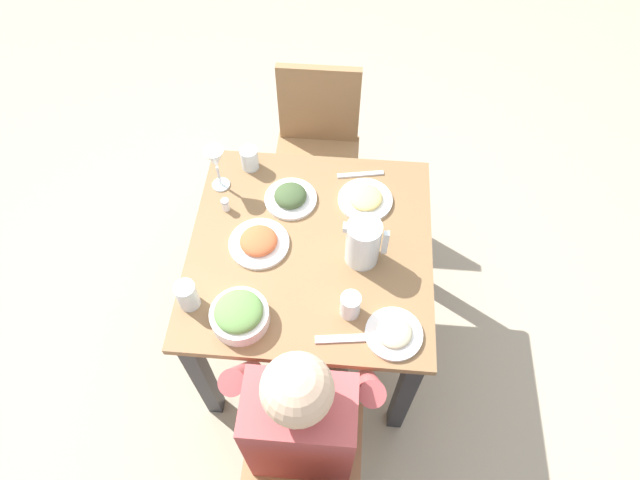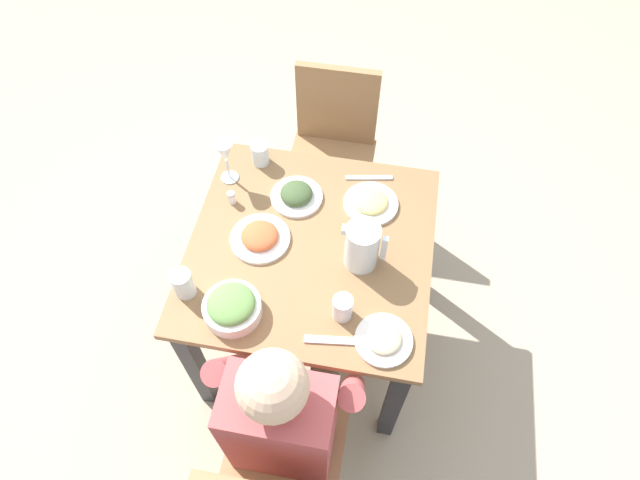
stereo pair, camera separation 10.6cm
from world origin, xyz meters
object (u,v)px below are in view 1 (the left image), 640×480
(dining_table, at_px, (311,264))
(chair_far, at_px, (317,145))
(water_glass_far_left, at_px, (187,295))
(wine_glass, at_px, (215,161))
(plate_beans, at_px, (394,333))
(plate_rice_curry, at_px, (259,242))
(water_glass_near_left, at_px, (350,305))
(water_pitcher, at_px, (363,242))
(diner_near, at_px, (305,406))
(salad_bowl, at_px, (239,314))
(salt_shaker, at_px, (226,205))
(plate_fries, at_px, (365,199))
(plate_dolmas, at_px, (291,197))
(water_glass_by_pitcher, at_px, (250,159))

(dining_table, relative_size, chair_far, 1.03)
(water_glass_far_left, height_order, wine_glass, wine_glass)
(chair_far, xyz_separation_m, plate_beans, (0.34, -1.07, 0.27))
(plate_rice_curry, distance_m, plate_beans, 0.58)
(water_glass_near_left, bearing_deg, water_pitcher, 81.93)
(dining_table, relative_size, water_pitcher, 4.64)
(dining_table, height_order, diner_near, diner_near)
(water_glass_far_left, height_order, water_glass_near_left, water_glass_far_left)
(salad_bowl, xyz_separation_m, salt_shaker, (-0.13, 0.45, -0.01))
(plate_fries, distance_m, plate_rice_curry, 0.44)
(water_pitcher, distance_m, salt_shaker, 0.55)
(plate_beans, relative_size, water_glass_far_left, 1.71)
(plate_rice_curry, bearing_deg, plate_beans, -32.74)
(dining_table, relative_size, water_glass_far_left, 7.95)
(plate_fries, bearing_deg, salad_bowl, -126.43)
(plate_beans, relative_size, wine_glass, 0.97)
(salad_bowl, height_order, water_glass_far_left, water_glass_far_left)
(dining_table, relative_size, plate_dolmas, 4.39)
(plate_beans, distance_m, water_glass_far_left, 0.69)
(water_glass_by_pitcher, height_order, wine_glass, wine_glass)
(plate_rice_curry, relative_size, water_glass_near_left, 2.25)
(plate_rice_curry, xyz_separation_m, water_glass_far_left, (-0.20, -0.25, 0.04))
(chair_far, xyz_separation_m, water_glass_near_left, (0.19, -1.00, 0.31))
(plate_rice_curry, relative_size, wine_glass, 1.12)
(diner_near, xyz_separation_m, wine_glass, (-0.40, 0.80, 0.25))
(dining_table, height_order, plate_rice_curry, plate_rice_curry)
(dining_table, bearing_deg, plate_dolmas, 114.84)
(chair_far, relative_size, plate_rice_curry, 3.91)
(plate_dolmas, height_order, water_glass_near_left, water_glass_near_left)
(salt_shaker, bearing_deg, plate_dolmas, 14.93)
(plate_rice_curry, xyz_separation_m, water_glass_by_pitcher, (-0.09, 0.37, 0.03))
(plate_rice_curry, height_order, plate_beans, plate_rice_curry)
(water_glass_by_pitcher, bearing_deg, water_pitcher, -40.51)
(water_pitcher, height_order, water_glass_near_left, water_pitcher)
(water_glass_far_left, bearing_deg, water_glass_by_pitcher, 79.94)
(plate_fries, bearing_deg, salt_shaker, -171.13)
(salad_bowl, bearing_deg, salt_shaker, 105.92)
(water_glass_far_left, distance_m, water_glass_near_left, 0.54)
(diner_near, xyz_separation_m, water_pitcher, (0.16, 0.51, 0.21))
(plate_beans, bearing_deg, salt_shaker, 143.86)
(diner_near, height_order, water_glass_near_left, diner_near)
(plate_dolmas, relative_size, wine_glass, 1.02)
(water_glass_near_left, relative_size, salt_shaker, 1.81)
(salad_bowl, bearing_deg, water_pitcher, 35.51)
(wine_glass, bearing_deg, water_glass_by_pitcher, 46.06)
(salad_bowl, xyz_separation_m, plate_rice_curry, (0.02, 0.30, -0.02))
(salad_bowl, relative_size, water_glass_near_left, 2.00)
(water_glass_near_left, bearing_deg, salad_bowl, -170.65)
(plate_fries, distance_m, water_glass_by_pitcher, 0.49)
(plate_dolmas, bearing_deg, dining_table, -65.16)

